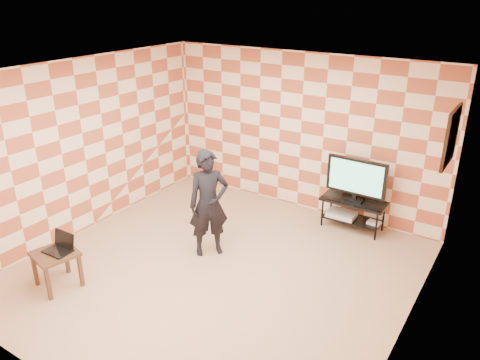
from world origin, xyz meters
name	(u,v)px	position (x,y,z in m)	size (l,w,h in m)	color
floor	(217,270)	(0.00, 0.00, 0.00)	(5.00, 5.00, 0.00)	#A38265
wall_back	(301,133)	(0.00, 2.50, 1.35)	(5.00, 0.02, 2.70)	beige
wall_front	(46,274)	(0.00, -2.50, 1.35)	(5.00, 0.02, 2.70)	beige
wall_left	(84,147)	(-2.50, 0.00, 1.35)	(0.02, 5.00, 2.70)	beige
wall_right	(415,233)	(2.50, 0.00, 1.35)	(0.02, 5.00, 2.70)	beige
ceiling	(212,75)	(0.00, 0.00, 2.70)	(5.00, 5.00, 0.02)	white
wall_art	(451,137)	(2.47, 1.55, 1.95)	(0.04, 0.72, 0.72)	black
tv_stand	(353,208)	(1.13, 2.20, 0.37)	(1.02, 0.46, 0.50)	black
tv	(356,178)	(1.13, 2.20, 0.88)	(0.96, 0.18, 0.69)	black
dvd_player	(342,214)	(0.96, 2.18, 0.21)	(0.45, 0.32, 0.08)	silver
game_console	(374,223)	(1.49, 2.20, 0.19)	(0.19, 0.14, 0.04)	silver
side_table	(56,258)	(-1.53, -1.41, 0.41)	(0.62, 0.62, 0.50)	#341D16
laptop	(60,247)	(-1.51, -1.33, 0.55)	(0.36, 0.29, 0.23)	black
person	(209,204)	(-0.36, 0.34, 0.79)	(0.58, 0.38, 1.59)	black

